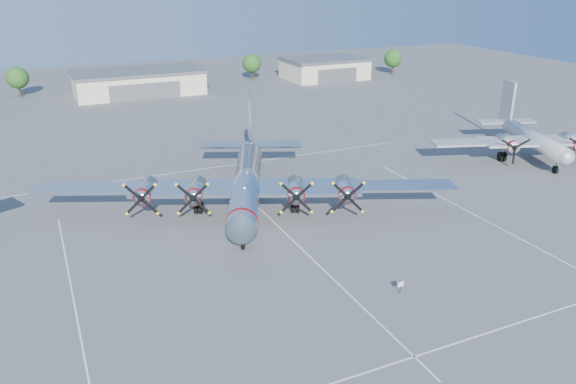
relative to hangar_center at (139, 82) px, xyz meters
name	(u,v)px	position (x,y,z in m)	size (l,w,h in m)	color
ground	(289,237)	(0.00, -81.96, -2.71)	(260.00, 260.00, 0.00)	#4E4E50
parking_lines	(296,243)	(0.00, -83.71, -2.71)	(60.00, 50.08, 0.01)	silver
hangar_center	(139,82)	(0.00, 0.00, 0.00)	(28.60, 14.60, 5.40)	beige
hangar_east	(324,68)	(48.00, 0.00, 0.00)	(20.60, 14.60, 5.40)	beige
tree_west	(17,78)	(-25.00, 8.04, 1.51)	(4.80, 4.80, 6.64)	#382619
tree_east	(252,63)	(30.00, 6.04, 1.51)	(4.80, 4.80, 6.64)	#382619
tree_far_east	(393,58)	(68.00, -1.96, 1.51)	(4.80, 4.80, 6.64)	#382619
main_bomber_b29	(248,206)	(-0.98, -72.27, -2.71)	(47.89, 32.76, 10.59)	silver
twin_engine_east	(529,158)	(44.46, -72.45, -2.71)	(31.60, 22.72, 10.02)	#ABACB0
info_placard	(401,286)	(4.12, -96.32, -1.90)	(0.61, 0.07, 1.15)	black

